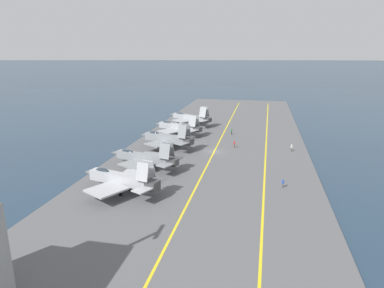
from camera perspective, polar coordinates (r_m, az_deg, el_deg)
ground_plane at (r=83.94m, az=3.73°, el=-1.50°), size 2000.00×2000.00×0.00m
carrier_deck at (r=83.88m, az=3.73°, el=-1.37°), size 187.59×44.79×0.40m
deck_stripe_foul_line at (r=83.12m, az=12.17°, el=-1.70°), size 168.82×2.82×0.01m
deck_stripe_centerline at (r=83.82m, az=3.74°, el=-1.24°), size 168.83×0.36×0.01m
parked_jet_nearest at (r=60.15m, az=-11.84°, el=-5.72°), size 13.63×15.79×6.41m
parked_jet_second at (r=71.51m, az=-7.97°, el=-2.26°), size 11.87×16.51×6.20m
parked_jet_third at (r=85.90m, az=-4.29°, el=0.96°), size 12.97×15.65×6.72m
parked_jet_fourth at (r=100.50m, az=-2.31°, el=2.89°), size 14.12×16.15×6.15m
parked_jet_fifth at (r=113.41m, az=-0.29°, el=4.46°), size 13.25×16.80×6.61m
crew_blue_vest at (r=63.67m, az=14.89°, el=-6.24°), size 0.41×0.46×1.69m
crew_white_vest at (r=86.94m, az=16.25°, el=-0.56°), size 0.39×0.45×1.78m
crew_red_vest at (r=87.41m, az=7.08°, el=0.02°), size 0.27×0.39×1.74m
crew_green_vest at (r=101.17m, az=6.62°, el=2.12°), size 0.43×0.46×1.78m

